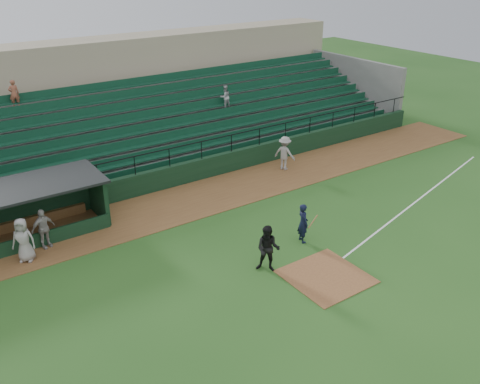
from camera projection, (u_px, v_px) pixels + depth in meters
ground at (309, 265)px, 21.11m from camera, size 90.00×90.00×0.00m
warning_track at (208, 196)px, 27.06m from camera, size 40.00×4.00×0.03m
home_plate_dirt at (326, 276)px, 20.36m from camera, size 3.00×3.00×0.03m
foul_line at (412, 205)px, 26.12m from camera, size 17.49×4.44×0.01m
stadium_structure at (137, 116)px, 32.39m from camera, size 38.00×13.08×6.40m
dugout at (0, 211)px, 22.65m from camera, size 8.90×3.20×2.42m
batter_at_plate at (303, 223)px, 22.49m from camera, size 1.09×0.76×1.83m
umpire at (268, 249)px, 20.37m from camera, size 1.21×1.22×1.99m
runner at (285, 153)px, 29.94m from camera, size 1.20×1.49×2.02m
dugout_player_a at (43, 229)px, 21.98m from camera, size 1.14×0.70×1.81m
dugout_player_b at (23, 240)px, 21.01m from camera, size 1.12×1.03×1.92m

